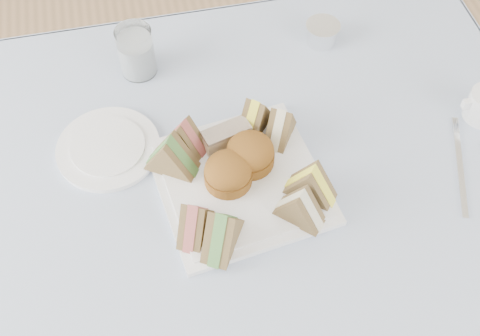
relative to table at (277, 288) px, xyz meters
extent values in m
cube|color=brown|center=(0.00, 0.00, 0.00)|extent=(0.90, 0.90, 0.74)
cube|color=silver|center=(0.00, 0.00, 0.37)|extent=(1.02, 1.02, 0.01)
cube|color=white|center=(-0.07, 0.05, 0.38)|extent=(0.31, 0.31, 0.01)
cylinder|color=#8B5C16|center=(-0.09, 0.05, 0.42)|extent=(0.10, 0.10, 0.06)
cylinder|color=#8B5C16|center=(-0.05, 0.08, 0.42)|extent=(0.11, 0.11, 0.06)
cube|color=beige|center=(-0.08, 0.13, 0.41)|extent=(0.09, 0.06, 0.04)
cylinder|color=white|center=(-0.29, 0.17, 0.38)|extent=(0.24, 0.24, 0.01)
cylinder|color=white|center=(-0.21, 0.36, 0.43)|extent=(0.09, 0.09, 0.10)
cylinder|color=white|center=(0.17, 0.36, 0.40)|extent=(0.08, 0.08, 0.04)
cube|color=white|center=(0.31, -0.01, 0.38)|extent=(0.07, 0.18, 0.00)
camera|label=1|loc=(-0.20, -0.51, 1.26)|focal=45.00mm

